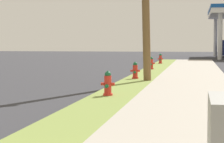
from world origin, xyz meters
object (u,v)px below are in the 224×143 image
(fire_hydrant_third, at_px, (135,71))
(fire_hydrant_fifth, at_px, (160,59))
(fire_hydrant_fourth, at_px, (151,64))
(fire_hydrant_second, at_px, (108,85))

(fire_hydrant_third, bearing_deg, fire_hydrant_fifth, 90.03)
(fire_hydrant_third, xyz_separation_m, fire_hydrant_fourth, (0.02, 7.19, 0.00))
(fire_hydrant_second, xyz_separation_m, fire_hydrant_third, (-0.02, 6.54, 0.00))
(fire_hydrant_second, relative_size, fire_hydrant_third, 1.00)
(fire_hydrant_third, xyz_separation_m, fire_hydrant_fifth, (-0.01, 14.63, 0.00))
(fire_hydrant_fourth, bearing_deg, fire_hydrant_third, -90.17)
(fire_hydrant_fifth, bearing_deg, fire_hydrant_third, -89.97)
(fire_hydrant_second, height_order, fire_hydrant_fourth, same)
(fire_hydrant_second, relative_size, fire_hydrant_fourth, 1.00)
(fire_hydrant_second, distance_m, fire_hydrant_third, 6.54)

